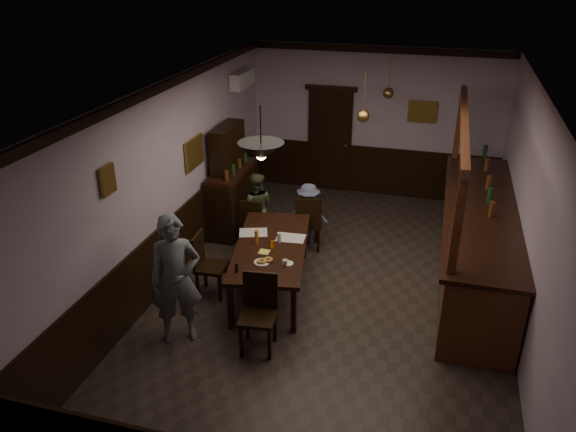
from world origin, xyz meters
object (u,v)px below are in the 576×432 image
(sideboard, at_px, (231,188))
(chair_side, at_px, (206,262))
(person_seated_left, at_px, (256,208))
(pendant_iron, at_px, (261,151))
(pendant_brass_far, at_px, (388,93))
(chair_far_left, at_px, (253,221))
(dining_table, at_px, (271,249))
(soda_can, at_px, (273,245))
(person_seated_right, at_px, (308,214))
(chair_far_right, at_px, (308,221))
(chair_near, at_px, (259,308))
(pendant_brass_mid, at_px, (363,116))
(coffee_cup, at_px, (285,262))
(bar_counter, at_px, (476,241))
(person_standing, at_px, (176,280))

(sideboard, bearing_deg, chair_side, -78.86)
(person_seated_left, height_order, pendant_iron, pendant_iron)
(pendant_brass_far, bearing_deg, chair_far_left, -131.37)
(dining_table, relative_size, chair_far_left, 2.61)
(chair_far_left, distance_m, sideboard, 0.95)
(soda_can, bearing_deg, person_seated_left, 116.81)
(person_seated_right, height_order, pendant_iron, pendant_iron)
(chair_far_left, height_order, chair_side, chair_side)
(soda_can, xyz_separation_m, pendant_iron, (0.09, -0.70, 1.64))
(chair_far_right, relative_size, person_seated_right, 0.91)
(chair_near, distance_m, pendant_brass_mid, 3.51)
(person_seated_right, xyz_separation_m, coffee_cup, (0.19, -2.11, 0.25))
(chair_side, xyz_separation_m, bar_counter, (3.77, 1.52, 0.11))
(person_standing, bearing_deg, chair_side, 64.70)
(person_seated_right, distance_m, pendant_brass_mid, 1.94)
(chair_near, distance_m, coffee_cup, 0.83)
(person_standing, distance_m, person_seated_left, 2.87)
(chair_far_right, relative_size, pendant_iron, 1.50)
(dining_table, bearing_deg, person_seated_left, 116.51)
(chair_far_left, xyz_separation_m, chair_near, (0.93, -2.47, 0.06))
(chair_side, xyz_separation_m, pendant_brass_mid, (1.88, 2.01, 1.77))
(pendant_brass_far, bearing_deg, person_standing, -113.01)
(coffee_cup, bearing_deg, sideboard, 115.16)
(soda_can, bearing_deg, sideboard, 125.34)
(sideboard, bearing_deg, pendant_iron, -61.00)
(dining_table, xyz_separation_m, chair_far_left, (-0.68, 1.17, -0.19))
(dining_table, relative_size, pendant_brass_mid, 2.89)
(soda_can, height_order, bar_counter, bar_counter)
(dining_table, relative_size, pendant_brass_far, 2.89)
(person_seated_left, bearing_deg, bar_counter, 161.71)
(coffee_cup, height_order, soda_can, soda_can)
(chair_near, bearing_deg, person_seated_left, 102.81)
(chair_far_right, xyz_separation_m, soda_can, (-0.17, -1.42, 0.27))
(soda_can, relative_size, sideboard, 0.06)
(bar_counter, bearing_deg, soda_can, -156.08)
(person_seated_right, height_order, bar_counter, bar_counter)
(pendant_brass_mid, relative_size, pendant_brass_far, 1.00)
(person_standing, bearing_deg, bar_counter, 5.86)
(person_seated_right, bearing_deg, dining_table, 84.73)
(chair_far_right, xyz_separation_m, person_seated_right, (-0.06, 0.27, 0.00))
(chair_far_left, height_order, coffee_cup, chair_far_left)
(coffee_cup, bearing_deg, person_seated_right, 84.92)
(chair_far_right, xyz_separation_m, chair_side, (-1.11, -1.69, -0.02))
(coffee_cup, bearing_deg, pendant_brass_far, 67.25)
(chair_far_left, xyz_separation_m, sideboard, (-0.63, 0.66, 0.27))
(soda_can, xyz_separation_m, pendant_brass_far, (1.15, 3.40, 1.49))
(pendant_iron, bearing_deg, sideboard, 119.00)
(person_standing, relative_size, pendant_brass_mid, 2.16)
(person_seated_left, bearing_deg, coffee_cup, 105.02)
(dining_table, xyz_separation_m, chair_near, (0.24, -1.29, -0.13))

